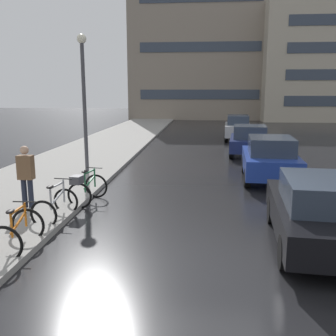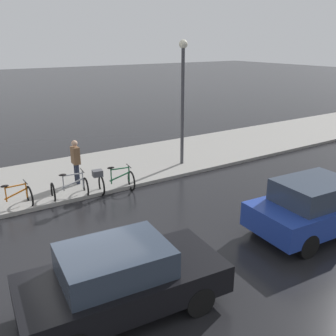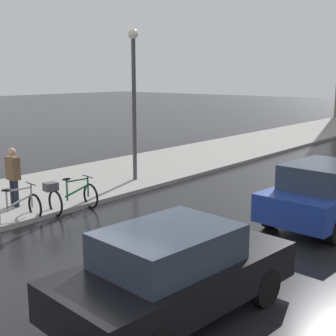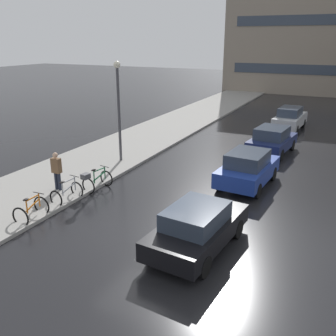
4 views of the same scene
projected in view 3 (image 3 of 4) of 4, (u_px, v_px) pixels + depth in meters
The scene contains 8 objects.
ground_plane at pixel (84, 279), 8.75m from camera, with size 140.00×140.00×0.00m, color black.
sidewalk_kerb at pixel (173, 162), 20.04m from camera, with size 4.80×60.00×0.14m, color gray.
bicycle_second at pixel (15, 209), 11.94m from camera, with size 0.83×1.25×0.99m.
bicycle_third at pixel (69, 196), 12.81m from camera, with size 0.89×1.49×1.01m.
car_black at pixel (174, 271), 7.29m from camera, with size 2.19×4.23×1.48m.
car_blue at pixel (325, 193), 11.81m from camera, with size 2.12×4.00×1.61m.
pedestrian at pixel (13, 176), 12.92m from camera, with size 0.41×0.25×1.80m.
streetlamp at pixel (134, 90), 15.88m from camera, with size 0.35×0.35×5.26m.
Camera 3 is at (6.44, -5.28, 3.77)m, focal length 50.00 mm.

